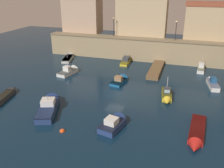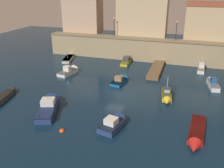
{
  "view_description": "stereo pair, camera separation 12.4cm",
  "coord_description": "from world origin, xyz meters",
  "px_view_note": "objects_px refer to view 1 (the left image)",
  "views": [
    {
      "loc": [
        9.21,
        -30.19,
        14.46
      ],
      "look_at": [
        0.0,
        -1.32,
        1.92
      ],
      "focal_mm": 38.62,
      "sensor_mm": 36.0,
      "label": 1
    },
    {
      "loc": [
        9.33,
        -30.15,
        14.46
      ],
      "look_at": [
        0.0,
        -1.32,
        1.92
      ],
      "focal_mm": 38.62,
      "sensor_mm": 36.0,
      "label": 2
    }
  ],
  "objects_px": {
    "quay_lamp_1": "(176,27)",
    "moored_boat_5": "(69,57)",
    "moored_boat_7": "(121,80)",
    "mooring_buoy_0": "(62,131)",
    "moored_boat_9": "(5,95)",
    "moored_boat_0": "(49,105)",
    "moored_boat_10": "(127,59)",
    "moored_boat_2": "(70,71)",
    "moored_boat_4": "(115,122)",
    "moored_boat_3": "(196,135)",
    "moored_boat_6": "(201,67)",
    "quay_lamp_0": "(114,24)",
    "moored_boat_8": "(167,96)",
    "moored_boat_1": "(212,82)"
  },
  "relations": [
    {
      "from": "moored_boat_4",
      "to": "quay_lamp_1",
      "type": "bearing_deg",
      "value": 3.02
    },
    {
      "from": "moored_boat_6",
      "to": "moored_boat_10",
      "type": "bearing_deg",
      "value": 89.58
    },
    {
      "from": "quay_lamp_0",
      "to": "mooring_buoy_0",
      "type": "distance_m",
      "value": 29.38
    },
    {
      "from": "quay_lamp_0",
      "to": "moored_boat_3",
      "type": "relative_size",
      "value": 0.55
    },
    {
      "from": "moored_boat_5",
      "to": "quay_lamp_1",
      "type": "bearing_deg",
      "value": -95.24
    },
    {
      "from": "moored_boat_0",
      "to": "mooring_buoy_0",
      "type": "relative_size",
      "value": 13.06
    },
    {
      "from": "quay_lamp_1",
      "to": "moored_boat_5",
      "type": "height_order",
      "value": "quay_lamp_1"
    },
    {
      "from": "quay_lamp_0",
      "to": "moored_boat_2",
      "type": "bearing_deg",
      "value": -111.15
    },
    {
      "from": "moored_boat_2",
      "to": "mooring_buoy_0",
      "type": "xyz_separation_m",
      "value": [
        7.54,
        -16.93,
        -0.42
      ]
    },
    {
      "from": "moored_boat_8",
      "to": "moored_boat_7",
      "type": "bearing_deg",
      "value": -126.73
    },
    {
      "from": "moored_boat_0",
      "to": "moored_boat_10",
      "type": "bearing_deg",
      "value": -31.23
    },
    {
      "from": "moored_boat_8",
      "to": "moored_boat_10",
      "type": "distance_m",
      "value": 17.9
    },
    {
      "from": "mooring_buoy_0",
      "to": "moored_boat_3",
      "type": "bearing_deg",
      "value": 13.23
    },
    {
      "from": "moored_boat_2",
      "to": "quay_lamp_1",
      "type": "bearing_deg",
      "value": -45.32
    },
    {
      "from": "moored_boat_6",
      "to": "moored_boat_0",
      "type": "bearing_deg",
      "value": 142.86
    },
    {
      "from": "moored_boat_7",
      "to": "moored_boat_9",
      "type": "height_order",
      "value": "moored_boat_7"
    },
    {
      "from": "moored_boat_0",
      "to": "moored_boat_7",
      "type": "distance_m",
      "value": 13.02
    },
    {
      "from": "moored_boat_7",
      "to": "quay_lamp_0",
      "type": "bearing_deg",
      "value": 30.9
    },
    {
      "from": "moored_boat_2",
      "to": "moored_boat_7",
      "type": "distance_m",
      "value": 9.73
    },
    {
      "from": "moored_boat_4",
      "to": "moored_boat_8",
      "type": "distance_m",
      "value": 9.83
    },
    {
      "from": "moored_boat_3",
      "to": "moored_boat_2",
      "type": "bearing_deg",
      "value": -118.4
    },
    {
      "from": "moored_boat_4",
      "to": "mooring_buoy_0",
      "type": "distance_m",
      "value": 5.79
    },
    {
      "from": "quay_lamp_0",
      "to": "quay_lamp_1",
      "type": "height_order",
      "value": "quay_lamp_0"
    },
    {
      "from": "quay_lamp_1",
      "to": "moored_boat_4",
      "type": "relative_size",
      "value": 0.81
    },
    {
      "from": "moored_boat_2",
      "to": "mooring_buoy_0",
      "type": "distance_m",
      "value": 18.54
    },
    {
      "from": "moored_boat_2",
      "to": "moored_boat_3",
      "type": "distance_m",
      "value": 25.2
    },
    {
      "from": "quay_lamp_0",
      "to": "moored_boat_10",
      "type": "relative_size",
      "value": 0.57
    },
    {
      "from": "moored_boat_4",
      "to": "moored_boat_10",
      "type": "xyz_separation_m",
      "value": [
        -4.76,
        23.86,
        -0.07
      ]
    },
    {
      "from": "moored_boat_2",
      "to": "mooring_buoy_0",
      "type": "bearing_deg",
      "value": -145.56
    },
    {
      "from": "moored_boat_8",
      "to": "moored_boat_10",
      "type": "relative_size",
      "value": 0.71
    },
    {
      "from": "moored_boat_0",
      "to": "quay_lamp_1",
      "type": "bearing_deg",
      "value": -49.04
    },
    {
      "from": "moored_boat_0",
      "to": "moored_boat_10",
      "type": "height_order",
      "value": "moored_boat_10"
    },
    {
      "from": "moored_boat_10",
      "to": "moored_boat_4",
      "type": "bearing_deg",
      "value": -170.75
    },
    {
      "from": "moored_boat_7",
      "to": "mooring_buoy_0",
      "type": "bearing_deg",
      "value": -179.15
    },
    {
      "from": "moored_boat_2",
      "to": "moored_boat_10",
      "type": "bearing_deg",
      "value": -28.59
    },
    {
      "from": "moored_boat_0",
      "to": "moored_boat_5",
      "type": "bearing_deg",
      "value": 0.51
    },
    {
      "from": "moored_boat_7",
      "to": "moored_boat_10",
      "type": "relative_size",
      "value": 0.69
    },
    {
      "from": "moored_boat_6",
      "to": "mooring_buoy_0",
      "type": "bearing_deg",
      "value": 154.13
    },
    {
      "from": "moored_boat_2",
      "to": "moored_boat_6",
      "type": "bearing_deg",
      "value": -58.04
    },
    {
      "from": "moored_boat_5",
      "to": "moored_boat_9",
      "type": "relative_size",
      "value": 1.0
    },
    {
      "from": "moored_boat_2",
      "to": "moored_boat_1",
      "type": "bearing_deg",
      "value": -76.0
    },
    {
      "from": "quay_lamp_0",
      "to": "mooring_buoy_0",
      "type": "xyz_separation_m",
      "value": [
        3.12,
        -28.35,
        -7.07
      ]
    },
    {
      "from": "moored_boat_1",
      "to": "moored_boat_5",
      "type": "xyz_separation_m",
      "value": [
        -27.8,
        6.42,
        -0.16
      ]
    },
    {
      "from": "moored_boat_9",
      "to": "moored_boat_10",
      "type": "height_order",
      "value": "moored_boat_10"
    },
    {
      "from": "moored_boat_1",
      "to": "moored_boat_7",
      "type": "bearing_deg",
      "value": 93.21
    },
    {
      "from": "moored_boat_3",
      "to": "moored_boat_6",
      "type": "distance_m",
      "value": 22.44
    },
    {
      "from": "moored_boat_9",
      "to": "moored_boat_0",
      "type": "bearing_deg",
      "value": -108.34
    },
    {
      "from": "quay_lamp_1",
      "to": "moored_boat_5",
      "type": "distance_m",
      "value": 22.42
    },
    {
      "from": "quay_lamp_1",
      "to": "moored_boat_10",
      "type": "xyz_separation_m",
      "value": [
        -8.92,
        -1.73,
        -6.59
      ]
    },
    {
      "from": "quay_lamp_1",
      "to": "moored_boat_5",
      "type": "bearing_deg",
      "value": -170.48
    }
  ]
}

